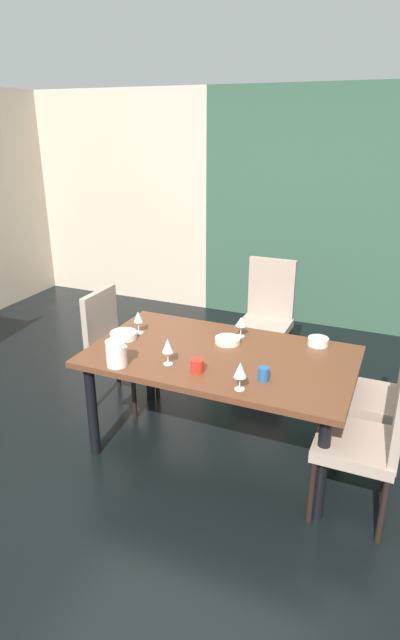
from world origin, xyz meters
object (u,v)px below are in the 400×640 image
Objects in this scene: serving_bowl_east at (124,335)px; serving_bowl_near_window at (318,341)px; chair_head_far at (267,313)px; wine_glass_south at (138,318)px; chair_right_near at (373,435)px; wine_glass_right at (241,322)px; chair_left_far at (115,341)px; cup_near_shelf at (197,366)px; wine_glass_front at (240,370)px; serving_bowl_center at (228,340)px; pitcher_left at (117,353)px; chair_right_far at (382,387)px; cup_corner at (264,374)px; dining_table at (220,365)px; wine_glass_west at (168,346)px.

serving_bowl_near_window is at bearing 18.16° from serving_bowl_east.
chair_head_far is 6.25× the size of wine_glass_south.
chair_head_far is at bearing 34.14° from chair_right_near.
wine_glass_right is 0.83m from serving_bowl_east.
cup_near_shelf is (0.96, -0.56, 0.24)m from chair_left_far.
serving_bowl_center is at bearing 116.34° from wine_glass_front.
wine_glass_right is at bearing 94.30° from chair_head_far.
pitcher_left reaches higher than cup_near_shelf.
serving_bowl_east is (-1.73, -0.30, 0.19)m from chair_right_far.
serving_bowl_near_window is 1.72× the size of cup_corner.
serving_bowl_near_window is (-0.45, 0.12, 0.19)m from chair_right_far.
wine_glass_front is 1.06m from serving_bowl_east.
dining_table is 21.29× the size of cup_corner.
serving_bowl_center is (-1.03, -0.09, 0.19)m from chair_right_far.
serving_bowl_center is at bearing 87.33° from cup_near_shelf.
wine_glass_south is (-0.70, -0.23, 0.01)m from wine_glass_right.
serving_bowl_near_window is (0.56, 0.39, 0.11)m from dining_table.
wine_glass_west reaches higher than wine_glass_front.
chair_right_far is 1.45m from chair_head_far.
cup_near_shelf reaches higher than serving_bowl_near_window.
serving_bowl_near_window is 0.83× the size of pitcher_left.
chair_left_far reaches higher than pitcher_left.
wine_glass_front is at bearing -27.60° from wine_glass_south.
chair_right_near is (1.00, -0.27, -0.11)m from dining_table.
chair_left_far is 0.49m from wine_glass_south.
wine_glass_right is at bearing 83.66° from cup_near_shelf.
pitcher_left is at bearing -178.84° from wine_glass_front.
chair_right_near is 1.75m from serving_bowl_east.
serving_bowl_near_window is at bearing 69.57° from wine_glass_front.
chair_head_far reaches higher than wine_glass_west.
serving_bowl_east is at bearing -163.34° from serving_bowl_center.
wine_glass_right is at bearing 25.15° from serving_bowl_east.
chair_left_far is (-1.00, 0.27, -0.12)m from dining_table.
wine_glass_west reaches higher than serving_bowl_near_window.
cup_corner is (0.36, -0.23, 0.12)m from dining_table.
wine_glass_right reaches higher than cup_near_shelf.
chair_right_far reaches higher than cup_near_shelf.
chair_left_far is at bearing 151.73° from wine_glass_south.
wine_glass_right is at bearing 85.28° from dining_table.
chair_right_near is 11.97× the size of cup_corner.
wine_glass_south is 1.08m from cup_corner.
pitcher_left is (-0.49, -0.12, 0.04)m from cup_near_shelf.
chair_left_far is at bearing -177.08° from wine_glass_right.
chair_right_near is at bearing -56.34° from serving_bowl_near_window.
chair_left_far is 4.91× the size of serving_bowl_east.
cup_near_shelf is at bearing -21.22° from serving_bowl_east.
chair_head_far is at bearing 91.31° from serving_bowl_center.
chair_right_near is 5.63× the size of wine_glass_west.
wine_glass_right is 0.87× the size of wine_glass_front.
serving_bowl_near_window is at bearing 13.63° from wine_glass_south.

